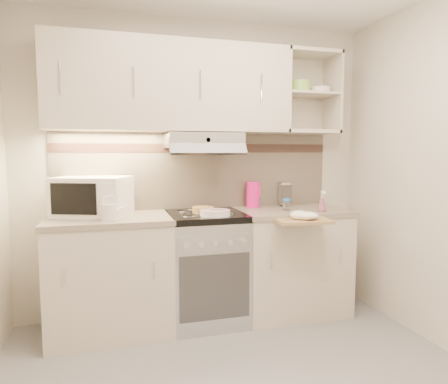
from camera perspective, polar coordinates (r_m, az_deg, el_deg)
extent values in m
cube|color=beige|center=(3.48, -3.77, 3.46)|extent=(3.00, 0.04, 2.50)
cube|color=#C6B299|center=(3.47, -3.74, 2.96)|extent=(2.40, 0.02, 0.64)
cube|color=#38251E|center=(3.46, -3.73, 6.27)|extent=(2.40, 0.01, 0.08)
cube|color=beige|center=(3.30, -7.60, 14.62)|extent=(1.90, 0.34, 0.70)
cube|color=beige|center=(3.67, 11.85, 13.64)|extent=(0.50, 0.34, 0.70)
cylinder|color=#85BC48|center=(3.64, 10.72, 14.52)|extent=(0.19, 0.19, 0.10)
cylinder|color=white|center=(3.73, 13.54, 13.91)|extent=(0.18, 0.18, 0.06)
cube|color=#B7B7BC|center=(3.28, -3.06, 7.35)|extent=(0.60, 0.40, 0.12)
cube|color=beige|center=(3.24, -15.87, -11.66)|extent=(0.90, 0.60, 0.86)
cube|color=gray|center=(3.14, -16.10, -3.79)|extent=(0.92, 0.62, 0.04)
cube|color=beige|center=(3.56, 9.45, -9.95)|extent=(0.90, 0.60, 0.86)
cube|color=gray|center=(3.47, 9.57, -2.76)|extent=(0.92, 0.62, 0.04)
cube|color=#B7B7BC|center=(3.32, -2.57, -11.11)|extent=(0.60, 0.58, 0.85)
cube|color=black|center=(3.22, -2.61, -3.42)|extent=(0.60, 0.60, 0.05)
cube|color=white|center=(3.23, -18.23, -0.56)|extent=(0.63, 0.56, 0.30)
cube|color=black|center=(3.04, -18.39, -0.94)|extent=(0.33, 0.14, 0.23)
cylinder|color=silver|center=(2.95, -16.12, -2.82)|extent=(0.11, 0.11, 0.12)
cone|color=silver|center=(2.97, -14.56, -2.38)|extent=(0.15, 0.07, 0.09)
torus|color=silver|center=(2.94, -16.16, -1.34)|extent=(0.10, 0.04, 0.10)
cylinder|color=white|center=(3.07, -1.28, -3.27)|extent=(0.23, 0.23, 0.01)
cylinder|color=white|center=(3.06, -1.28, -2.99)|extent=(0.23, 0.23, 0.01)
cylinder|color=white|center=(3.06, -1.28, -2.72)|extent=(0.23, 0.23, 0.01)
cube|color=silver|center=(3.06, -1.28, -2.53)|extent=(0.15, 0.06, 0.01)
cylinder|color=#A27E3C|center=(3.25, -3.02, -2.51)|extent=(0.17, 0.17, 0.04)
cylinder|color=#EF1487|center=(3.53, 4.15, -0.34)|extent=(0.11, 0.11, 0.23)
cube|color=#EF1487|center=(3.53, 5.09, 0.11)|extent=(0.02, 0.03, 0.10)
cylinder|color=silver|center=(3.65, 8.78, -0.46)|extent=(0.11, 0.11, 0.20)
cylinder|color=#B7B7BC|center=(3.64, 8.81, 1.23)|extent=(0.11, 0.11, 0.02)
cylinder|color=white|center=(3.40, 8.90, -1.91)|extent=(0.06, 0.06, 0.08)
cylinder|color=blue|center=(3.39, 8.92, -1.10)|extent=(0.07, 0.07, 0.02)
cone|color=pink|center=(3.35, 13.81, -1.80)|extent=(0.07, 0.07, 0.11)
cube|color=tan|center=(3.12, 10.90, -3.89)|extent=(0.44, 0.40, 0.02)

